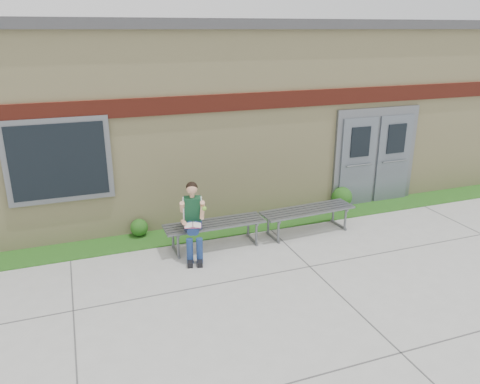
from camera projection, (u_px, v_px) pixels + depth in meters
name	position (u px, v px, depth m)	size (l,w,h in m)	color
ground	(270.00, 291.00, 7.56)	(80.00, 80.00, 0.00)	#9E9E99
grass_strip	(220.00, 229.00, 9.86)	(16.00, 0.80, 0.02)	#1F4713
school_building	(179.00, 106.00, 12.17)	(16.20, 6.22, 4.20)	beige
bench_left	(215.00, 228.00, 8.97)	(1.94, 0.55, 0.50)	slate
bench_right	(308.00, 214.00, 9.62)	(2.01, 0.66, 0.51)	slate
girl	(193.00, 218.00, 8.52)	(0.51, 0.85, 1.40)	navy
shrub_mid	(139.00, 227.00, 9.48)	(0.35, 0.35, 0.35)	#1F4713
shrub_east	(342.00, 197.00, 11.01)	(0.48, 0.48, 0.48)	#1F4713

